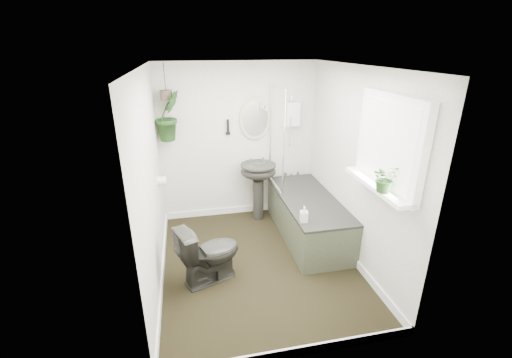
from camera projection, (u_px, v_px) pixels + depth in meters
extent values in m
cube|color=black|center=(259.00, 263.00, 4.21)|extent=(2.30, 2.80, 0.02)
cube|color=white|center=(259.00, 65.00, 3.36)|extent=(2.30, 2.80, 0.02)
cube|color=#EFE6CB|center=(239.00, 142.00, 5.07)|extent=(2.30, 0.02, 2.30)
cube|color=#EFE6CB|center=(300.00, 243.00, 2.50)|extent=(2.30, 0.02, 2.30)
cube|color=#EFE6CB|center=(150.00, 184.00, 3.56)|extent=(0.02, 2.80, 2.30)
cube|color=#EFE6CB|center=(355.00, 168.00, 4.01)|extent=(0.02, 2.80, 2.30)
cube|color=white|center=(259.00, 259.00, 4.19)|extent=(2.30, 2.80, 0.10)
cube|color=white|center=(293.00, 114.00, 5.01)|extent=(0.20, 0.10, 0.35)
ellipsoid|color=#C1B88A|center=(255.00, 119.00, 4.95)|extent=(0.46, 0.03, 0.62)
cylinder|color=black|center=(228.00, 127.00, 4.90)|extent=(0.04, 0.04, 0.22)
cylinder|color=white|center=(162.00, 181.00, 4.30)|extent=(0.11, 0.11, 0.11)
cube|color=white|center=(390.00, 143.00, 3.17)|extent=(0.08, 1.00, 0.90)
cube|color=white|center=(377.00, 185.00, 3.31)|extent=(0.18, 1.00, 0.04)
cube|color=white|center=(385.00, 143.00, 3.16)|extent=(0.01, 0.86, 0.76)
imported|color=black|center=(209.00, 253.00, 3.79)|extent=(0.78, 0.61, 0.70)
imported|color=black|center=(385.00, 178.00, 3.08)|extent=(0.25, 0.22, 0.26)
imported|color=black|center=(168.00, 116.00, 4.57)|extent=(0.47, 0.46, 0.67)
imported|color=black|center=(304.00, 214.00, 3.95)|extent=(0.10, 0.10, 0.19)
cylinder|color=#4C3E33|center=(166.00, 95.00, 4.47)|extent=(0.16, 0.16, 0.12)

